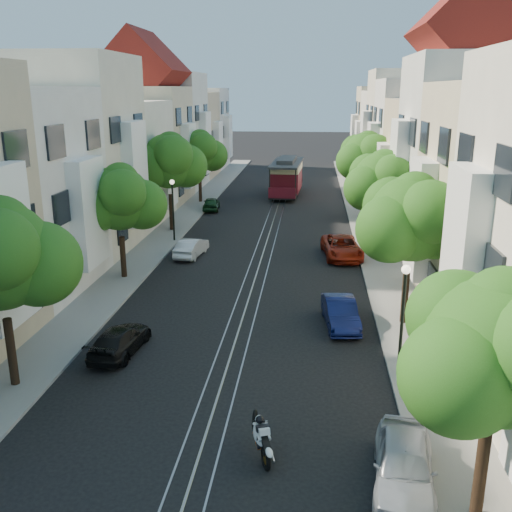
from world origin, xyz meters
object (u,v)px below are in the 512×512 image
(tree_w_c, at_px, (170,162))
(lamp_east, at_px, (403,304))
(tree_w_b, at_px, (120,200))
(parked_car_w_near, at_px, (120,340))
(lamp_west, at_px, (173,201))
(parked_car_w_mid, at_px, (191,247))
(tree_e_d, at_px, (367,158))
(tree_w_a, at_px, (0,258))
(cable_car, at_px, (287,175))
(tree_e_b, at_px, (412,221))
(tree_e_c, at_px, (383,183))
(parked_car_w_far, at_px, (211,204))
(tree_e_a, at_px, (499,354))
(parked_car_e_far, at_px, (342,247))
(parked_car_e_near, at_px, (404,465))
(sportbike_rider, at_px, (261,436))
(tree_w_d, at_px, (200,152))
(parked_car_e_mid, at_px, (340,313))

(tree_w_c, bearing_deg, lamp_east, -57.35)
(tree_w_b, xyz_separation_m, parked_car_w_near, (2.74, -9.00, -3.86))
(lamp_west, relative_size, parked_car_w_mid, 1.19)
(tree_e_d, relative_size, tree_w_c, 0.97)
(lamp_west, bearing_deg, tree_w_a, -92.40)
(cable_car, height_order, parked_car_w_near, cable_car)
(tree_e_b, bearing_deg, parked_car_w_near, -161.06)
(tree_e_c, bearing_deg, tree_e_d, 90.00)
(tree_w_b, distance_m, parked_car_w_far, 19.13)
(tree_e_a, bearing_deg, tree_w_b, 130.27)
(parked_car_e_far, bearing_deg, parked_car_e_near, -94.53)
(tree_e_b, relative_size, tree_w_a, 1.00)
(lamp_west, distance_m, sportbike_rider, 24.57)
(lamp_east, bearing_deg, tree_e_c, 86.56)
(sportbike_rider, distance_m, parked_car_w_near, 8.66)
(sportbike_rider, bearing_deg, tree_w_b, 99.98)
(tree_e_d, height_order, tree_w_b, tree_e_d)
(sportbike_rider, relative_size, parked_car_w_far, 0.54)
(tree_e_a, xyz_separation_m, lamp_west, (-13.56, 25.02, -1.55))
(tree_w_d, height_order, parked_car_w_mid, tree_w_d)
(lamp_east, bearing_deg, parked_car_e_mid, 112.65)
(tree_e_d, xyz_separation_m, tree_w_c, (-14.40, -6.00, 0.20))
(lamp_east, height_order, parked_car_w_mid, lamp_east)
(parked_car_e_far, xyz_separation_m, parked_car_w_mid, (-9.35, -0.69, -0.08))
(sportbike_rider, height_order, parked_car_e_far, parked_car_e_far)
(tree_w_a, relative_size, tree_w_c, 0.94)
(parked_car_e_mid, bearing_deg, tree_w_b, 148.51)
(tree_e_c, distance_m, parked_car_e_near, 22.40)
(tree_e_c, height_order, tree_e_d, tree_e_d)
(tree_w_a, relative_size, parked_car_w_near, 1.79)
(tree_e_a, relative_size, parked_car_e_near, 1.60)
(tree_w_b, distance_m, parked_car_e_near, 20.78)
(tree_e_c, xyz_separation_m, cable_car, (-6.76, 20.63, -2.63))
(tree_e_b, height_order, parked_car_w_mid, tree_e_b)
(cable_car, height_order, parked_car_e_far, cable_car)
(tree_e_b, xyz_separation_m, parked_car_w_near, (-11.66, -4.00, -4.19))
(tree_e_c, bearing_deg, tree_w_c, 160.85)
(tree_w_b, height_order, sportbike_rider, tree_w_b)
(parked_car_w_near, bearing_deg, parked_car_e_near, 150.12)
(lamp_west, bearing_deg, tree_e_a, -61.55)
(tree_e_d, bearing_deg, tree_w_a, -116.41)
(tree_w_d, distance_m, lamp_east, 34.73)
(tree_e_a, height_order, tree_w_b, same)
(tree_w_a, bearing_deg, parked_car_w_mid, 80.68)
(tree_e_b, distance_m, cable_car, 32.46)
(tree_e_a, distance_m, parked_car_e_mid, 12.51)
(lamp_east, relative_size, parked_car_w_far, 1.24)
(lamp_west, relative_size, parked_car_e_near, 1.06)
(lamp_east, height_order, parked_car_w_far, lamp_east)
(sportbike_rider, relative_size, parked_car_e_far, 0.38)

